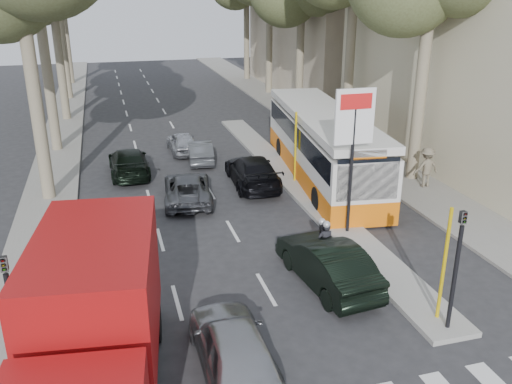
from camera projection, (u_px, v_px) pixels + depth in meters
ground at (316, 320)px, 15.44m from camera, size 120.00×120.00×0.00m
sidewalk_right at (299, 114)px, 40.10m from camera, size 3.20×70.00×0.12m
median_left at (66, 119)px, 38.58m from camera, size 2.40×64.00×0.12m
traffic_island at (295, 182)px, 26.14m from camera, size 1.50×26.00×0.16m
billboard at (353, 141)px, 19.45m from camera, size 1.50×12.10×5.60m
traffic_light_island at (459, 251)px, 14.04m from camera, size 0.16×0.41×3.60m
traffic_light_left at (11, 303)px, 11.73m from camera, size 0.16×0.41×3.60m
silver_hatchback at (234, 347)px, 13.08m from camera, size 1.77×4.35×1.48m
dark_hatchback at (327, 263)px, 17.07m from camera, size 2.08×4.66×1.49m
queue_car_a at (188, 188)px, 23.79m from camera, size 2.50×4.55×1.21m
queue_car_b at (252, 171)px, 25.66m from camera, size 2.23×5.04×1.44m
queue_car_c at (182, 142)px, 30.76m from camera, size 1.56×3.65×1.23m
queue_car_d at (200, 151)px, 29.20m from camera, size 1.63×3.69×1.18m
queue_car_e at (129, 162)px, 27.12m from camera, size 1.94×4.64×1.34m
red_truck at (95, 321)px, 12.04m from camera, size 3.45×7.16×3.67m
city_bus at (322, 143)px, 26.34m from camera, size 4.25×12.96×3.35m
motorcycle at (323, 243)px, 18.44m from camera, size 0.69×1.91×1.62m
pedestrian_near at (391, 166)px, 25.71m from camera, size 0.97×1.02×1.62m
pedestrian_far at (426, 167)px, 25.10m from camera, size 1.23×0.55×1.89m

